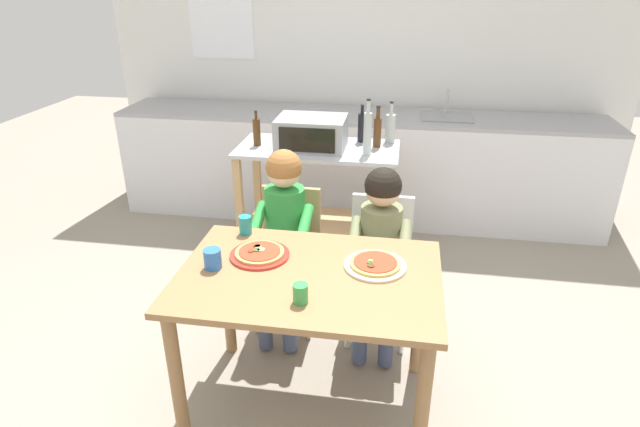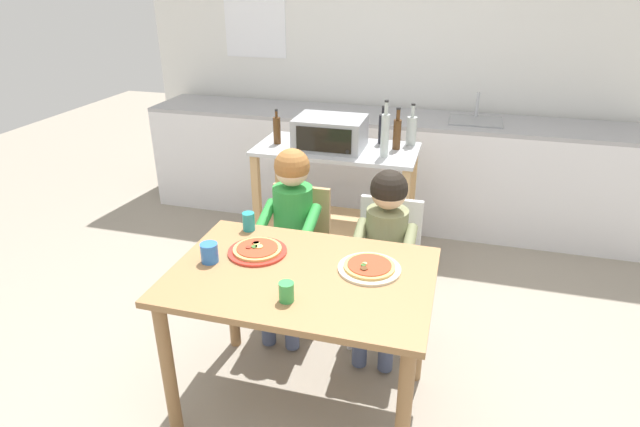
{
  "view_description": "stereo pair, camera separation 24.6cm",
  "coord_description": "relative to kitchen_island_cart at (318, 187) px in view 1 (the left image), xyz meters",
  "views": [
    {
      "loc": [
        0.36,
        -1.91,
        1.94
      ],
      "look_at": [
        0.0,
        0.3,
        0.9
      ],
      "focal_mm": 29.27,
      "sensor_mm": 36.0,
      "label": 1
    },
    {
      "loc": [
        0.6,
        -1.86,
        1.94
      ],
      "look_at": [
        0.0,
        0.3,
        0.9
      ],
      "focal_mm": 29.27,
      "sensor_mm": 36.0,
      "label": 2
    }
  ],
  "objects": [
    {
      "name": "pizza_plate_red_rimmed",
      "position": [
        -0.05,
        -1.31,
        0.19
      ],
      "size": [
        0.27,
        0.27,
        0.03
      ],
      "color": "red",
      "rests_on": "dining_table"
    },
    {
      "name": "pizza_plate_cream",
      "position": [
        0.48,
        -1.33,
        0.19
      ],
      "size": [
        0.28,
        0.28,
        0.03
      ],
      "color": "beige",
      "rests_on": "dining_table"
    },
    {
      "name": "toaster_oven",
      "position": [
        -0.04,
        -0.02,
        0.39
      ],
      "size": [
        0.45,
        0.35,
        0.21
      ],
      "color": "#999BA0",
      "rests_on": "kitchen_island_cart"
    },
    {
      "name": "dining_table",
      "position": [
        0.2,
        -1.43,
        0.05
      ],
      "size": [
        1.14,
        0.78,
        0.75
      ],
      "color": "olive",
      "rests_on": "ground"
    },
    {
      "name": "child_in_green_shirt",
      "position": [
        -0.05,
        -0.84,
        0.12
      ],
      "size": [
        0.32,
        0.42,
        1.07
      ],
      "color": "#424C6B",
      "rests_on": "ground"
    },
    {
      "name": "bottle_brown_beer",
      "position": [
        0.39,
        0.07,
        0.4
      ],
      "size": [
        0.05,
        0.05,
        0.28
      ],
      "color": "#4C2D14",
      "rests_on": "kitchen_island_cart"
    },
    {
      "name": "dining_chair_left",
      "position": [
        -0.05,
        -0.73,
        -0.1
      ],
      "size": [
        0.36,
        0.36,
        0.81
      ],
      "color": "tan",
      "rests_on": "ground"
    },
    {
      "name": "ground_plane",
      "position": [
        0.2,
        -0.38,
        -0.58
      ],
      "size": [
        10.51,
        10.51,
        0.0
      ],
      "primitive_type": "plane",
      "color": "gray"
    },
    {
      "name": "kitchen_counter",
      "position": [
        0.2,
        0.85,
        -0.13
      ],
      "size": [
        3.98,
        0.6,
        1.09
      ],
      "color": "silver",
      "rests_on": "ground"
    },
    {
      "name": "dining_chair_right",
      "position": [
        0.48,
        -0.76,
        -0.1
      ],
      "size": [
        0.36,
        0.36,
        0.81
      ],
      "color": "silver",
      "rests_on": "ground"
    },
    {
      "name": "back_wall_tiled",
      "position": [
        0.19,
        1.26,
        0.77
      ],
      "size": [
        4.43,
        0.13,
        2.7
      ],
      "color": "white",
      "rests_on": "ground"
    },
    {
      "name": "kitchen_island_cart",
      "position": [
        0.0,
        0.0,
        0.0
      ],
      "size": [
        1.09,
        0.54,
        0.86
      ],
      "color": "#B7BABF",
      "rests_on": "ground"
    },
    {
      "name": "drinking_cup_green",
      "position": [
        0.21,
        -1.65,
        0.22
      ],
      "size": [
        0.06,
        0.06,
        0.08
      ],
      "primitive_type": "cylinder",
      "color": "green",
      "rests_on": "dining_table"
    },
    {
      "name": "drinking_cup_teal",
      "position": [
        -0.18,
        -1.11,
        0.22
      ],
      "size": [
        0.06,
        0.06,
        0.09
      ],
      "primitive_type": "cylinder",
      "color": "teal",
      "rests_on": "dining_table"
    },
    {
      "name": "bottle_dark_olive_oil",
      "position": [
        -0.42,
        -0.02,
        0.38
      ],
      "size": [
        0.05,
        0.05,
        0.24
      ],
      "color": "#4C2D14",
      "rests_on": "kitchen_island_cart"
    },
    {
      "name": "bottle_clear_vinegar",
      "position": [
        0.34,
        -0.11,
        0.44
      ],
      "size": [
        0.05,
        0.05,
        0.36
      ],
      "color": "#ADB7B2",
      "rests_on": "kitchen_island_cart"
    },
    {
      "name": "bottle_tall_green_wine",
      "position": [
        0.28,
        0.18,
        0.39
      ],
      "size": [
        0.06,
        0.06,
        0.26
      ],
      "color": "black",
      "rests_on": "kitchen_island_cart"
    },
    {
      "name": "child_in_olive_shirt",
      "position": [
        0.48,
        -0.88,
        0.09
      ],
      "size": [
        0.32,
        0.42,
        1.02
      ],
      "color": "#424C6B",
      "rests_on": "ground"
    },
    {
      "name": "bottle_squat_spirits",
      "position": [
        0.47,
        0.19,
        0.39
      ],
      "size": [
        0.07,
        0.07,
        0.28
      ],
      "color": "#ADB7B2",
      "rests_on": "kitchen_island_cart"
    },
    {
      "name": "drinking_cup_blue",
      "position": [
        -0.23,
        -1.45,
        0.22
      ],
      "size": [
        0.08,
        0.08,
        0.09
      ],
      "primitive_type": "cylinder",
      "color": "blue",
      "rests_on": "dining_table"
    }
  ]
}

